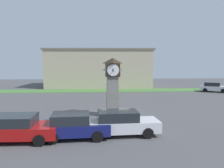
% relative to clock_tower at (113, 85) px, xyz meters
% --- Properties ---
extents(ground_plane, '(89.84, 89.84, 0.00)m').
position_rel_clock_tower_xyz_m(ground_plane, '(0.26, 1.23, -2.58)').
color(ground_plane, '#4C4C4F').
extents(clock_tower, '(1.58, 1.54, 4.87)m').
position_rel_clock_tower_xyz_m(clock_tower, '(0.00, 0.00, 0.00)').
color(clock_tower, gray).
rests_on(clock_tower, ground_plane).
extents(bollard_near_tower, '(0.27, 0.27, 1.06)m').
position_rel_clock_tower_xyz_m(bollard_near_tower, '(-1.21, -3.41, -2.05)').
color(bollard_near_tower, maroon).
rests_on(bollard_near_tower, ground_plane).
extents(bollard_mid_row, '(0.26, 0.26, 1.07)m').
position_rel_clock_tower_xyz_m(bollard_mid_row, '(-0.04, -3.23, -2.04)').
color(bollard_mid_row, brown).
rests_on(bollard_mid_row, ground_plane).
extents(car_navy_sedan, '(4.45, 2.17, 1.48)m').
position_rel_clock_tower_xyz_m(car_navy_sedan, '(-5.84, -5.57, -1.83)').
color(car_navy_sedan, '#A51111').
rests_on(car_navy_sedan, ground_plane).
extents(car_near_tower, '(4.04, 2.18, 1.47)m').
position_rel_clock_tower_xyz_m(car_near_tower, '(-2.66, -5.32, -1.83)').
color(car_near_tower, navy).
rests_on(car_near_tower, ground_plane).
extents(car_by_building, '(4.45, 1.99, 1.51)m').
position_rel_clock_tower_xyz_m(car_by_building, '(0.16, -5.01, -1.82)').
color(car_by_building, silver).
rests_on(car_by_building, ground_plane).
extents(car_silver_hatch, '(4.41, 3.49, 1.52)m').
position_rel_clock_tower_xyz_m(car_silver_hatch, '(16.95, 14.69, -1.81)').
color(car_silver_hatch, silver).
rests_on(car_silver_hatch, ground_plane).
extents(warehouse_blue_far, '(20.08, 11.29, 7.10)m').
position_rel_clock_tower_xyz_m(warehouse_blue_far, '(-0.69, 24.66, 0.97)').
color(warehouse_blue_far, '#B7A88E').
rests_on(warehouse_blue_far, ground_plane).
extents(grass_verge_far, '(53.90, 4.45, 0.04)m').
position_rel_clock_tower_xyz_m(grass_verge_far, '(-0.25, 17.70, -2.56)').
color(grass_verge_far, '#477A38').
rests_on(grass_verge_far, ground_plane).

